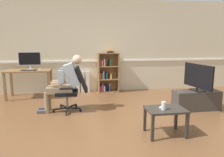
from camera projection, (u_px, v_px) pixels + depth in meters
name	position (u px, v px, depth m)	size (l,w,h in m)	color
ground_plane	(111.00, 124.00, 3.94)	(18.00, 18.00, 0.00)	brown
back_wall	(98.00, 47.00, 6.28)	(12.00, 0.13, 2.70)	beige
computer_desk	(29.00, 74.00, 5.63)	(1.15, 0.62, 0.76)	olive
imac_monitor	(30.00, 59.00, 5.64)	(0.60, 0.14, 0.47)	silver
keyboard	(29.00, 70.00, 5.48)	(0.39, 0.12, 0.02)	black
computer_mouse	(40.00, 70.00, 5.54)	(0.06, 0.10, 0.03)	white
bookshelf	(107.00, 73.00, 6.25)	(0.61, 0.29, 1.25)	olive
radiator	(75.00, 82.00, 6.25)	(0.84, 0.08, 0.62)	white
office_chair	(74.00, 87.00, 4.59)	(0.78, 0.61, 0.98)	black
person_seated	(65.00, 82.00, 4.54)	(0.97, 0.40, 1.23)	#937F60
tv_stand	(196.00, 100.00, 4.71)	(1.02, 0.37, 0.43)	#3D3833
tv_screen	(198.00, 77.00, 4.61)	(0.25, 0.86, 0.59)	black
coffee_table	(165.00, 113.00, 3.42)	(0.63, 0.45, 0.45)	#332D28
drinking_glass	(164.00, 106.00, 3.34)	(0.07, 0.07, 0.13)	silver
spare_remote	(162.00, 107.00, 3.48)	(0.04, 0.15, 0.02)	white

